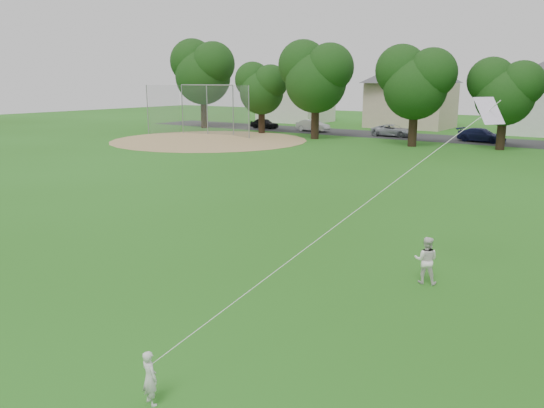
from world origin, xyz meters
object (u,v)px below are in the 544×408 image
Objects in this scene: toddler at (150,378)px; baseball_backstop at (204,110)px; older_boy at (426,260)px; kite at (353,213)px.

baseball_backstop is at bearing -37.26° from toddler.
older_boy is 0.13× the size of kite.
toddler is at bearing 61.75° from older_boy.
toddler is 5.15m from kite.
older_boy is 0.12× the size of baseball_backstop.
older_boy is 42.29m from baseball_backstop.
kite is at bearing -43.59° from baseball_backstop.
toddler is 0.09× the size of baseball_backstop.
kite is 44.41m from baseball_backstop.
kite reaches higher than toddler.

